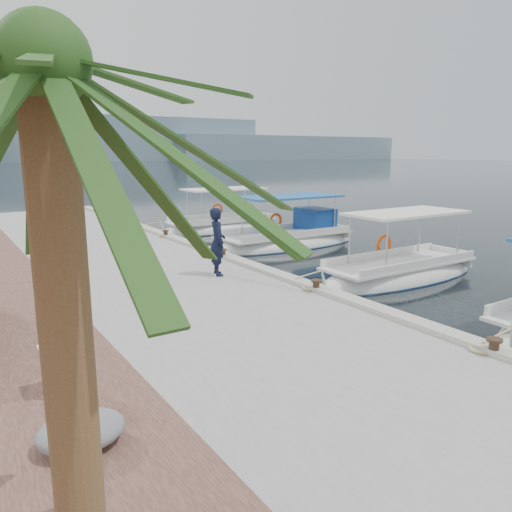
# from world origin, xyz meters

# --- Properties ---
(ground) EXTENTS (400.00, 400.00, 0.00)m
(ground) POSITION_xyz_m (0.00, 0.00, 0.00)
(ground) COLOR black
(ground) RESTS_ON ground
(concrete_quay) EXTENTS (6.00, 40.00, 0.50)m
(concrete_quay) POSITION_xyz_m (-3.00, 5.00, 0.25)
(concrete_quay) COLOR gray
(concrete_quay) RESTS_ON ground
(quay_curb) EXTENTS (0.44, 40.00, 0.12)m
(quay_curb) POSITION_xyz_m (-0.22, 5.00, 0.56)
(quay_curb) COLOR #AEA99A
(quay_curb) RESTS_ON concrete_quay
(distant_hills) EXTENTS (330.00, 60.00, 18.00)m
(distant_hills) POSITION_xyz_m (29.61, 201.49, 7.61)
(distant_hills) COLOR slate
(distant_hills) RESTS_ON ground
(fishing_caique_c) EXTENTS (6.79, 2.13, 2.83)m
(fishing_caique_c) POSITION_xyz_m (3.98, 2.46, 0.13)
(fishing_caique_c) COLOR silver
(fishing_caique_c) RESTS_ON ground
(fishing_caique_d) EXTENTS (7.46, 2.48, 2.83)m
(fishing_caique_d) POSITION_xyz_m (4.43, 9.22, 0.19)
(fishing_caique_d) COLOR silver
(fishing_caique_d) RESTS_ON ground
(fishing_caique_e) EXTENTS (7.03, 2.23, 2.83)m
(fishing_caique_e) POSITION_xyz_m (4.10, 14.55, 0.12)
(fishing_caique_e) COLOR silver
(fishing_caique_e) RESTS_ON ground
(mooring_bollards) EXTENTS (0.28, 20.28, 0.33)m
(mooring_bollards) POSITION_xyz_m (-0.35, 1.50, 0.69)
(mooring_bollards) COLOR black
(mooring_bollards) RESTS_ON concrete_quay
(fisherman) EXTENTS (0.65, 0.83, 2.01)m
(fisherman) POSITION_xyz_m (-1.64, 4.52, 1.51)
(fisherman) COLOR black
(fisherman) RESTS_ON concrete_quay
(date_palm) EXTENTS (4.60, 4.60, 5.06)m
(date_palm) POSITION_xyz_m (-7.95, -5.02, 4.62)
(date_palm) COLOR brown
(date_palm) RESTS_ON cobblestone_strip
(tarp_bundle) EXTENTS (1.10, 0.90, 0.40)m
(tarp_bundle) POSITION_xyz_m (-7.34, -2.32, 0.70)
(tarp_bundle) COLOR slate
(tarp_bundle) RESTS_ON cobblestone_strip
(folding_table) EXTENTS (0.55, 0.55, 0.73)m
(folding_table) POSITION_xyz_m (-7.22, -0.69, 1.02)
(folding_table) COLOR silver
(folding_table) RESTS_ON cobblestone_strip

